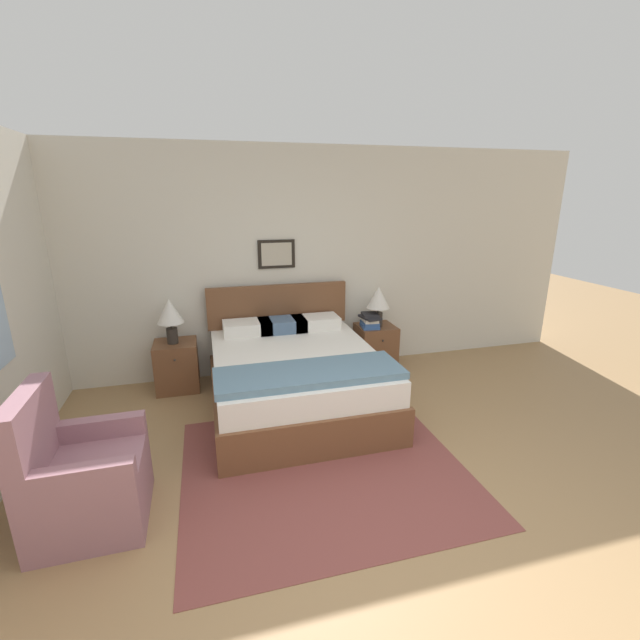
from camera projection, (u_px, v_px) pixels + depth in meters
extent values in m
plane|color=#99754C|center=(409.00, 582.00, 2.38)|extent=(16.00, 16.00, 0.00)
cube|color=beige|center=(291.00, 263.00, 4.97)|extent=(7.35, 0.06, 2.60)
cube|color=black|center=(276.00, 254.00, 4.86)|extent=(0.42, 0.02, 0.32)
cube|color=#B2A893|center=(277.00, 254.00, 4.85)|extent=(0.35, 0.00, 0.26)
cube|color=brown|center=(324.00, 468.00, 3.36)|extent=(2.15, 1.93, 0.01)
cube|color=brown|center=(296.00, 395.00, 4.28)|extent=(1.62, 1.93, 0.28)
cube|color=brown|center=(320.00, 425.00, 3.37)|extent=(1.62, 0.06, 0.08)
cube|color=white|center=(295.00, 367.00, 4.20)|extent=(1.55, 1.85, 0.31)
cube|color=brown|center=(278.00, 305.00, 4.95)|extent=(1.62, 0.06, 0.48)
cube|color=slate|center=(310.00, 373.00, 3.60)|extent=(1.58, 0.54, 0.06)
cube|color=white|center=(247.00, 328.00, 4.69)|extent=(0.52, 0.32, 0.14)
cube|color=white|center=(316.00, 322.00, 4.88)|extent=(0.52, 0.32, 0.14)
cube|color=slate|center=(282.00, 325.00, 4.79)|extent=(0.52, 0.32, 0.14)
cube|color=#8E606B|center=(92.00, 491.00, 2.77)|extent=(0.67, 0.67, 0.46)
cube|color=#8E606B|center=(30.00, 432.00, 2.56)|extent=(0.13, 0.67, 0.50)
cube|color=#8E606B|center=(94.00, 428.00, 2.94)|extent=(0.66, 0.11, 0.14)
cube|color=#8E606B|center=(73.00, 479.00, 2.42)|extent=(0.66, 0.11, 0.14)
cube|color=brown|center=(177.00, 366.00, 4.67)|extent=(0.45, 0.41, 0.54)
sphere|color=#332D28|center=(175.00, 360.00, 4.42)|extent=(0.02, 0.02, 0.02)
cube|color=brown|center=(375.00, 347.00, 5.25)|extent=(0.45, 0.41, 0.54)
sphere|color=#332D28|center=(383.00, 341.00, 5.00)|extent=(0.02, 0.02, 0.02)
cylinder|color=#2D2823|center=(172.00, 336.00, 4.55)|extent=(0.12, 0.12, 0.17)
cylinder|color=#2D2823|center=(171.00, 325.00, 4.52)|extent=(0.02, 0.02, 0.06)
cone|color=silver|center=(170.00, 311.00, 4.47)|extent=(0.27, 0.27, 0.26)
cylinder|color=#2D2823|center=(378.00, 319.00, 5.14)|extent=(0.12, 0.12, 0.17)
cylinder|color=#2D2823|center=(378.00, 310.00, 5.11)|extent=(0.02, 0.02, 0.06)
cone|color=silver|center=(378.00, 297.00, 5.06)|extent=(0.27, 0.27, 0.26)
cube|color=#335693|center=(370.00, 326.00, 5.10)|extent=(0.23, 0.26, 0.03)
cube|color=#335693|center=(370.00, 323.00, 5.09)|extent=(0.19, 0.23, 0.04)
cube|color=silver|center=(370.00, 320.00, 5.08)|extent=(0.18, 0.23, 0.04)
cube|color=#232328|center=(370.00, 317.00, 5.07)|extent=(0.22, 0.30, 0.02)
cube|color=#232328|center=(370.00, 315.00, 5.06)|extent=(0.21, 0.24, 0.03)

